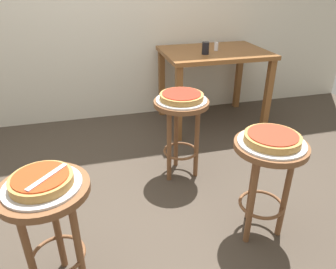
{
  "coord_description": "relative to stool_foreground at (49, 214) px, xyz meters",
  "views": [
    {
      "loc": [
        -0.18,
        -1.77,
        1.47
      ],
      "look_at": [
        0.27,
        -0.08,
        0.57
      ],
      "focal_mm": 33.96,
      "sensor_mm": 36.0,
      "label": 1
    }
  ],
  "objects": [
    {
      "name": "ground_plane",
      "position": [
        0.42,
        0.53,
        -0.47
      ],
      "size": [
        6.0,
        6.0,
        0.0
      ],
      "primitive_type": "plane",
      "color": "#42382D"
    },
    {
      "name": "stool_foreground",
      "position": [
        0.0,
        0.0,
        0.0
      ],
      "size": [
        0.41,
        0.41,
        0.63
      ],
      "color": "brown",
      "rests_on": "ground_plane"
    },
    {
      "name": "serving_plate_foreground",
      "position": [
        -0.0,
        -0.0,
        0.16
      ],
      "size": [
        0.34,
        0.34,
        0.01
      ],
      "primitive_type": "cylinder",
      "color": "silver",
      "rests_on": "stool_foreground"
    },
    {
      "name": "pizza_foreground",
      "position": [
        0.0,
        0.0,
        0.19
      ],
      "size": [
        0.27,
        0.27,
        0.05
      ],
      "color": "#B78442",
      "rests_on": "serving_plate_foreground"
    },
    {
      "name": "stool_middle",
      "position": [
        1.18,
        0.09,
        0.0
      ],
      "size": [
        0.41,
        0.41,
        0.63
      ],
      "color": "brown",
      "rests_on": "ground_plane"
    },
    {
      "name": "serving_plate_middle",
      "position": [
        1.18,
        0.09,
        0.16
      ],
      "size": [
        0.37,
        0.37,
        0.01
      ],
      "primitive_type": "cylinder",
      "color": "silver",
      "rests_on": "stool_middle"
    },
    {
      "name": "pizza_middle",
      "position": [
        1.18,
        0.09,
        0.19
      ],
      "size": [
        0.31,
        0.31,
        0.05
      ],
      "color": "#B78442",
      "rests_on": "serving_plate_middle"
    },
    {
      "name": "stool_leftside",
      "position": [
        0.89,
        0.83,
        0.0
      ],
      "size": [
        0.41,
        0.41,
        0.63
      ],
      "color": "brown",
      "rests_on": "ground_plane"
    },
    {
      "name": "serving_plate_leftside",
      "position": [
        0.89,
        0.83,
        0.16
      ],
      "size": [
        0.37,
        0.37,
        0.01
      ],
      "primitive_type": "cylinder",
      "color": "silver",
      "rests_on": "stool_leftside"
    },
    {
      "name": "pizza_leftside",
      "position": [
        0.89,
        0.83,
        0.19
      ],
      "size": [
        0.32,
        0.32,
        0.05
      ],
      "color": "#B78442",
      "rests_on": "serving_plate_leftside"
    },
    {
      "name": "dining_table",
      "position": [
        1.5,
        1.71,
        0.18
      ],
      "size": [
        1.02,
        0.75,
        0.77
      ],
      "color": "brown",
      "rests_on": "ground_plane"
    },
    {
      "name": "cup_near_edge",
      "position": [
        1.35,
        1.58,
        0.35
      ],
      "size": [
        0.07,
        0.07,
        0.11
      ],
      "primitive_type": "cylinder",
      "color": "black",
      "rests_on": "dining_table"
    },
    {
      "name": "condiment_shaker",
      "position": [
        1.51,
        1.7,
        0.34
      ],
      "size": [
        0.04,
        0.04,
        0.08
      ],
      "primitive_type": "cylinder",
      "color": "white",
      "rests_on": "dining_table"
    },
    {
      "name": "pizza_server_knife",
      "position": [
        0.03,
        -0.02,
        0.22
      ],
      "size": [
        0.16,
        0.18,
        0.01
      ],
      "primitive_type": "cube",
      "rotation": [
        0.0,
        0.0,
        0.84
      ],
      "color": "silver",
      "rests_on": "pizza_foreground"
    }
  ]
}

